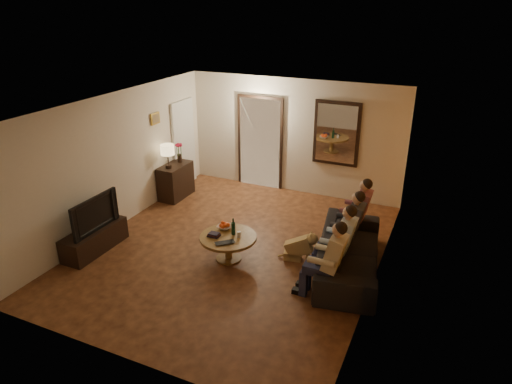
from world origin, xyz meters
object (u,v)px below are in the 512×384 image
at_px(bowl, 225,227).
at_px(dresser, 176,181).
at_px(sofa, 350,251).
at_px(person_b, 340,245).
at_px(laptop, 226,244).
at_px(person_a, 330,263).
at_px(person_d, 357,214).
at_px(coffee_table, 228,248).
at_px(wine_bottle, 233,226).
at_px(dog, 299,246).
at_px(person_c, 349,229).
at_px(table_lamp, 168,156).
at_px(tv_stand, 95,239).
at_px(tv, 90,213).

bearing_deg(bowl, dresser, 141.73).
bearing_deg(bowl, sofa, 8.23).
height_order(person_b, laptop, person_b).
bearing_deg(sofa, person_a, 163.81).
height_order(sofa, laptop, sofa).
xyz_separation_m(person_a, bowl, (-2.05, 0.59, -0.12)).
relative_size(person_d, coffee_table, 1.23).
xyz_separation_m(person_d, wine_bottle, (-1.82, -1.33, 0.01)).
bearing_deg(dresser, dog, -22.78).
distance_m(person_c, person_d, 0.60).
height_order(person_d, wine_bottle, person_d).
height_order(table_lamp, dog, table_lamp).
relative_size(person_c, person_d, 1.00).
bearing_deg(wine_bottle, sofa, 12.65).
bearing_deg(person_b, bowl, -179.68).
height_order(dresser, sofa, dresser).
xyz_separation_m(tv_stand, coffee_table, (2.33, 0.70, 0.01)).
xyz_separation_m(sofa, wine_bottle, (-1.92, -0.43, 0.26)).
xyz_separation_m(tv, person_d, (4.20, 2.13, -0.14)).
relative_size(sofa, wine_bottle, 7.63).
distance_m(tv, person_d, 4.71).
xyz_separation_m(sofa, person_c, (-0.10, 0.30, 0.25)).
relative_size(dresser, wine_bottle, 2.78).
xyz_separation_m(dog, wine_bottle, (-1.06, -0.37, 0.32)).
distance_m(wine_bottle, laptop, 0.41).
bearing_deg(tv_stand, wine_bottle, 18.66).
bearing_deg(person_c, bowl, -163.42).
xyz_separation_m(tv_stand, dog, (3.44, 1.17, 0.07)).
height_order(person_c, dog, person_c).
bearing_deg(laptop, person_d, 1.32).
xyz_separation_m(person_c, bowl, (-2.05, -0.61, -0.12)).
bearing_deg(bowl, wine_bottle, -27.55).
distance_m(dresser, sofa, 4.52).
bearing_deg(person_b, laptop, -163.91).
height_order(tv, wine_bottle, tv).
bearing_deg(tv, person_a, -85.46).
distance_m(bowl, laptop, 0.57).
bearing_deg(dog, tv, -171.92).
height_order(table_lamp, coffee_table, table_lamp).
height_order(dresser, tv_stand, dresser).
height_order(person_b, person_d, same).
distance_m(bowl, wine_bottle, 0.29).
relative_size(dresser, laptop, 2.62).
relative_size(sofa, dog, 4.23).
bearing_deg(table_lamp, sofa, -15.12).
distance_m(person_b, person_d, 1.20).
relative_size(dog, wine_bottle, 1.81).
height_order(person_a, dog, person_a).
relative_size(dog, laptop, 1.70).
bearing_deg(laptop, tv, 147.21).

